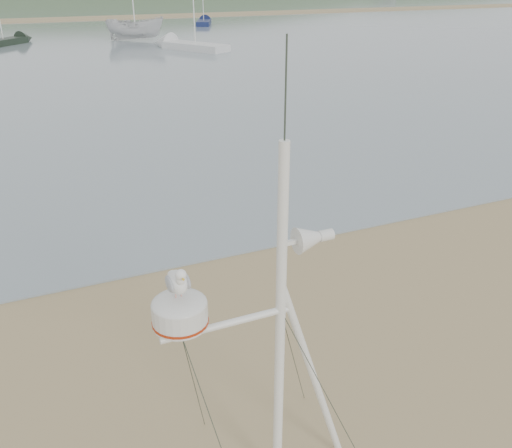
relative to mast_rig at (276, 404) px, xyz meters
name	(u,v)px	position (x,y,z in m)	size (l,w,h in m)	color
ground	(145,428)	(-1.22, 1.46, -1.23)	(560.00, 560.00, 0.00)	#8A744F
sandbar	(10,21)	(-1.22, 71.46, -1.16)	(560.00, 7.00, 0.07)	#8A744F
hill_ridge	(58,40)	(17.30, 236.46, -20.93)	(620.00, 180.00, 80.00)	#213817
mast_rig	(276,404)	(0.00, 0.00, 0.00)	(2.26, 2.41, 5.09)	silver
boat_white	(133,9)	(8.41, 45.55, 1.33)	(1.89, 1.94, 5.03)	silver
sailboat_white_near	(177,44)	(10.21, 39.08, -0.93)	(5.13, 7.21, 7.22)	silver
sailboat_dark_mid	(15,40)	(-1.33, 47.44, -0.93)	(4.74, 5.06, 5.60)	black
sailboat_blue_far	(205,22)	(19.11, 58.39, -0.93)	(3.58, 5.91, 5.83)	#131D45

